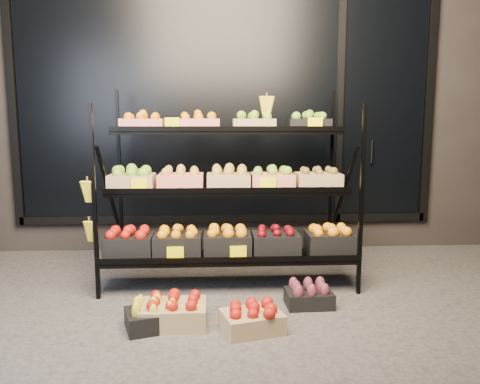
{
  "coord_description": "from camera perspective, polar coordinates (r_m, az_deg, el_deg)",
  "views": [
    {
      "loc": [
        -0.11,
        -3.35,
        1.36
      ],
      "look_at": [
        0.1,
        0.55,
        0.78
      ],
      "focal_mm": 35.0,
      "sensor_mm": 36.0,
      "label": 1
    }
  ],
  "objects": [
    {
      "name": "floor_crate_right",
      "position": [
        3.6,
        8.39,
        -12.31
      ],
      "size": [
        0.35,
        0.26,
        0.18
      ],
      "rotation": [
        0.0,
        0.0,
        0.04
      ],
      "color": "black",
      "rests_on": "ground"
    },
    {
      "name": "floor_crate_midleft",
      "position": [
        3.26,
        -10.36,
        -14.52
      ],
      "size": [
        0.43,
        0.37,
        0.19
      ],
      "rotation": [
        0.0,
        0.0,
        0.31
      ],
      "color": "black",
      "rests_on": "ground"
    },
    {
      "name": "ground",
      "position": [
        3.61,
        -1.11,
        -13.57
      ],
      "size": [
        24.0,
        24.0,
        0.0
      ],
      "primitive_type": "plane",
      "color": "#514F4C",
      "rests_on": "ground"
    },
    {
      "name": "floor_crate_left",
      "position": [
        3.28,
        -8.07,
        -14.16
      ],
      "size": [
        0.44,
        0.32,
        0.21
      ],
      "rotation": [
        0.0,
        0.0,
        0.01
      ],
      "color": "tan",
      "rests_on": "ground"
    },
    {
      "name": "floor_crate_midright",
      "position": [
        3.17,
        1.49,
        -15.1
      ],
      "size": [
        0.44,
        0.37,
        0.19
      ],
      "rotation": [
        0.0,
        0.0,
        0.28
      ],
      "color": "tan",
      "rests_on": "ground"
    },
    {
      "name": "display_rack",
      "position": [
        3.99,
        -1.69,
        0.26
      ],
      "size": [
        2.18,
        1.02,
        1.7
      ],
      "color": "black",
      "rests_on": "ground"
    },
    {
      "name": "building",
      "position": [
        5.95,
        -2.01,
        12.23
      ],
      "size": [
        6.0,
        2.08,
        3.5
      ],
      "color": "#2D2826",
      "rests_on": "ground"
    },
    {
      "name": "tag_floor_a",
      "position": [
        3.22,
        -5.83,
        -15.28
      ],
      "size": [
        0.13,
        0.01,
        0.12
      ],
      "primitive_type": "cube",
      "color": "#FFF500",
      "rests_on": "ground"
    }
  ]
}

